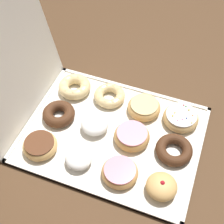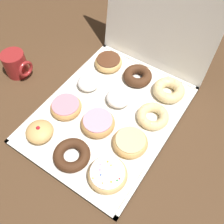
# 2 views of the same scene
# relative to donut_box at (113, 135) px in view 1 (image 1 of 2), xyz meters

# --- Properties ---
(ground_plane) EXTENTS (3.00, 3.00, 0.00)m
(ground_plane) POSITION_rel_donut_box_xyz_m (0.00, 0.00, -0.01)
(ground_plane) COLOR #4C331E
(donut_box) EXTENTS (0.44, 0.57, 0.01)m
(donut_box) POSITION_rel_donut_box_xyz_m (0.00, 0.00, 0.00)
(donut_box) COLOR silver
(donut_box) RESTS_ON ground
(box_lid_open) EXTENTS (0.44, 0.10, 0.55)m
(box_lid_open) POSITION_rel_donut_box_xyz_m (0.00, 0.34, 0.27)
(box_lid_open) COLOR silver
(box_lid_open) RESTS_ON ground
(jelly_filled_donut_0) EXTENTS (0.09, 0.09, 0.05)m
(jelly_filled_donut_0) POSITION_rel_donut_box_xyz_m (-0.14, -0.20, 0.03)
(jelly_filled_donut_0) COLOR tan
(jelly_filled_donut_0) RESTS_ON donut_box
(chocolate_cake_ring_donut_1) EXTENTS (0.12, 0.12, 0.03)m
(chocolate_cake_ring_donut_1) POSITION_rel_donut_box_xyz_m (0.00, -0.20, 0.02)
(chocolate_cake_ring_donut_1) COLOR #472816
(chocolate_cake_ring_donut_1) RESTS_ON donut_box
(sprinkle_donut_2) EXTENTS (0.12, 0.12, 0.04)m
(sprinkle_donut_2) POSITION_rel_donut_box_xyz_m (0.13, -0.20, 0.02)
(sprinkle_donut_2) COLOR #E5B770
(sprinkle_donut_2) RESTS_ON donut_box
(pink_frosted_donut_3) EXTENTS (0.11, 0.11, 0.04)m
(pink_frosted_donut_3) POSITION_rel_donut_box_xyz_m (-0.13, -0.07, 0.02)
(pink_frosted_donut_3) COLOR tan
(pink_frosted_donut_3) RESTS_ON donut_box
(pink_frosted_donut_4) EXTENTS (0.12, 0.12, 0.04)m
(pink_frosted_donut_4) POSITION_rel_donut_box_xyz_m (0.00, -0.07, 0.03)
(pink_frosted_donut_4) COLOR tan
(pink_frosted_donut_4) RESTS_ON donut_box
(glazed_ring_donut_5) EXTENTS (0.11, 0.11, 0.04)m
(glazed_ring_donut_5) POSITION_rel_donut_box_xyz_m (0.13, -0.07, 0.02)
(glazed_ring_donut_5) COLOR tan
(glazed_ring_donut_5) RESTS_ON donut_box
(powdered_filled_donut_6) EXTENTS (0.08, 0.08, 0.04)m
(powdered_filled_donut_6) POSITION_rel_donut_box_xyz_m (-0.13, 0.06, 0.03)
(powdered_filled_donut_6) COLOR white
(powdered_filled_donut_6) RESTS_ON donut_box
(powdered_filled_donut_7) EXTENTS (0.09, 0.09, 0.05)m
(powdered_filled_donut_7) POSITION_rel_donut_box_xyz_m (-0.00, 0.06, 0.03)
(powdered_filled_donut_7) COLOR white
(powdered_filled_donut_7) RESTS_ON donut_box
(cruller_donut_8) EXTENTS (0.11, 0.11, 0.03)m
(cruller_donut_8) POSITION_rel_donut_box_xyz_m (0.14, 0.06, 0.02)
(cruller_donut_8) COLOR #EACC8C
(cruller_donut_8) RESTS_ON donut_box
(chocolate_frosted_donut_9) EXTENTS (0.11, 0.11, 0.04)m
(chocolate_frosted_donut_9) POSITION_rel_donut_box_xyz_m (-0.13, 0.19, 0.02)
(chocolate_frosted_donut_9) COLOR tan
(chocolate_frosted_donut_9) RESTS_ON donut_box
(chocolate_cake_ring_donut_10) EXTENTS (0.11, 0.11, 0.04)m
(chocolate_cake_ring_donut_10) POSITION_rel_donut_box_xyz_m (0.00, 0.20, 0.02)
(chocolate_cake_ring_donut_10) COLOR #472816
(chocolate_cake_ring_donut_10) RESTS_ON donut_box
(cruller_donut_11) EXTENTS (0.12, 0.12, 0.04)m
(cruller_donut_11) POSITION_rel_donut_box_xyz_m (0.13, 0.20, 0.03)
(cruller_donut_11) COLOR #EACC8C
(cruller_donut_11) RESTS_ON donut_box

